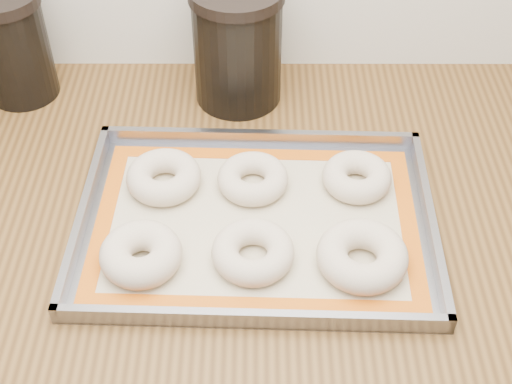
{
  "coord_description": "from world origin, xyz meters",
  "views": [
    {
      "loc": [
        0.22,
        0.99,
        1.58
      ],
      "look_at": [
        0.22,
        1.63,
        0.96
      ],
      "focal_mm": 50.0,
      "sensor_mm": 36.0,
      "label": 1
    }
  ],
  "objects_px": {
    "bagel_front_left": "(141,254)",
    "bagel_front_mid": "(253,252)",
    "bagel_back_left": "(164,177)",
    "canister_mid": "(13,45)",
    "canister_right": "(237,44)",
    "bagel_front_right": "(362,256)",
    "baking_tray": "(256,221)",
    "bagel_back_mid": "(253,179)",
    "bagel_back_right": "(357,177)"
  },
  "relations": [
    {
      "from": "bagel_front_left",
      "to": "bagel_front_mid",
      "type": "height_order",
      "value": "bagel_front_left"
    },
    {
      "from": "bagel_front_mid",
      "to": "bagel_back_left",
      "type": "xyz_separation_m",
      "value": [
        -0.12,
        0.13,
        0.0
      ]
    },
    {
      "from": "canister_mid",
      "to": "canister_right",
      "type": "distance_m",
      "value": 0.34
    },
    {
      "from": "bagel_front_right",
      "to": "bagel_back_left",
      "type": "height_order",
      "value": "bagel_front_right"
    },
    {
      "from": "bagel_front_left",
      "to": "canister_mid",
      "type": "xyz_separation_m",
      "value": [
        -0.23,
        0.36,
        0.06
      ]
    },
    {
      "from": "baking_tray",
      "to": "bagel_front_left",
      "type": "xyz_separation_m",
      "value": [
        -0.14,
        -0.07,
        0.02
      ]
    },
    {
      "from": "bagel_front_right",
      "to": "bagel_back_mid",
      "type": "bearing_deg",
      "value": 133.58
    },
    {
      "from": "bagel_front_left",
      "to": "bagel_back_right",
      "type": "bearing_deg",
      "value": 27.0
    },
    {
      "from": "bagel_back_mid",
      "to": "bagel_front_left",
      "type": "bearing_deg",
      "value": -134.38
    },
    {
      "from": "bagel_front_mid",
      "to": "canister_right",
      "type": "bearing_deg",
      "value": 94.08
    },
    {
      "from": "bagel_back_right",
      "to": "bagel_back_mid",
      "type": "bearing_deg",
      "value": -178.88
    },
    {
      "from": "bagel_back_mid",
      "to": "bagel_front_mid",
      "type": "bearing_deg",
      "value": -89.6
    },
    {
      "from": "bagel_back_left",
      "to": "bagel_back_right",
      "type": "xyz_separation_m",
      "value": [
        0.26,
        0.0,
        -0.0
      ]
    },
    {
      "from": "bagel_back_right",
      "to": "canister_mid",
      "type": "xyz_separation_m",
      "value": [
        -0.51,
        0.22,
        0.07
      ]
    },
    {
      "from": "bagel_back_mid",
      "to": "baking_tray",
      "type": "bearing_deg",
      "value": -86.13
    },
    {
      "from": "baking_tray",
      "to": "bagel_back_left",
      "type": "height_order",
      "value": "bagel_back_left"
    },
    {
      "from": "bagel_front_right",
      "to": "bagel_back_left",
      "type": "distance_m",
      "value": 0.29
    },
    {
      "from": "bagel_back_right",
      "to": "canister_mid",
      "type": "bearing_deg",
      "value": 156.4
    },
    {
      "from": "bagel_front_mid",
      "to": "bagel_front_right",
      "type": "distance_m",
      "value": 0.13
    },
    {
      "from": "bagel_front_mid",
      "to": "canister_right",
      "type": "relative_size",
      "value": 0.54
    },
    {
      "from": "baking_tray",
      "to": "canister_mid",
      "type": "height_order",
      "value": "canister_mid"
    },
    {
      "from": "baking_tray",
      "to": "bagel_back_right",
      "type": "height_order",
      "value": "bagel_back_right"
    },
    {
      "from": "bagel_front_mid",
      "to": "bagel_back_right",
      "type": "xyz_separation_m",
      "value": [
        0.14,
        0.14,
        0.0
      ]
    },
    {
      "from": "canister_right",
      "to": "bagel_front_left",
      "type": "bearing_deg",
      "value": -107.5
    },
    {
      "from": "bagel_back_mid",
      "to": "canister_mid",
      "type": "relative_size",
      "value": 0.56
    },
    {
      "from": "bagel_back_left",
      "to": "bagel_back_mid",
      "type": "relative_size",
      "value": 1.05
    },
    {
      "from": "bagel_back_left",
      "to": "baking_tray",
      "type": "bearing_deg",
      "value": -28.48
    },
    {
      "from": "bagel_front_left",
      "to": "bagel_front_mid",
      "type": "relative_size",
      "value": 0.99
    },
    {
      "from": "bagel_front_mid",
      "to": "bagel_back_left",
      "type": "bearing_deg",
      "value": 132.34
    },
    {
      "from": "baking_tray",
      "to": "bagel_back_left",
      "type": "relative_size",
      "value": 4.61
    },
    {
      "from": "canister_mid",
      "to": "canister_right",
      "type": "bearing_deg",
      "value": -1.47
    },
    {
      "from": "bagel_front_left",
      "to": "bagel_back_right",
      "type": "height_order",
      "value": "bagel_front_left"
    },
    {
      "from": "bagel_front_right",
      "to": "bagel_back_right",
      "type": "height_order",
      "value": "bagel_front_right"
    },
    {
      "from": "bagel_back_right",
      "to": "bagel_front_mid",
      "type": "bearing_deg",
      "value": -136.17
    },
    {
      "from": "bagel_front_left",
      "to": "bagel_front_right",
      "type": "height_order",
      "value": "same"
    },
    {
      "from": "bagel_back_right",
      "to": "bagel_back_left",
      "type": "bearing_deg",
      "value": -179.73
    },
    {
      "from": "bagel_front_left",
      "to": "bagel_back_mid",
      "type": "relative_size",
      "value": 1.05
    },
    {
      "from": "bagel_front_mid",
      "to": "canister_mid",
      "type": "bearing_deg",
      "value": 135.77
    },
    {
      "from": "baking_tray",
      "to": "bagel_back_mid",
      "type": "relative_size",
      "value": 4.86
    },
    {
      "from": "bagel_front_left",
      "to": "bagel_back_left",
      "type": "height_order",
      "value": "bagel_front_left"
    },
    {
      "from": "bagel_front_mid",
      "to": "bagel_front_right",
      "type": "relative_size",
      "value": 0.91
    },
    {
      "from": "bagel_front_left",
      "to": "bagel_back_left",
      "type": "bearing_deg",
      "value": 84.12
    },
    {
      "from": "bagel_front_right",
      "to": "canister_right",
      "type": "distance_m",
      "value": 0.4
    },
    {
      "from": "canister_mid",
      "to": "canister_right",
      "type": "height_order",
      "value": "canister_right"
    },
    {
      "from": "bagel_front_left",
      "to": "canister_mid",
      "type": "relative_size",
      "value": 0.58
    },
    {
      "from": "bagel_back_left",
      "to": "bagel_back_mid",
      "type": "xyz_separation_m",
      "value": [
        0.12,
        -0.0,
        -0.0
      ]
    },
    {
      "from": "bagel_back_left",
      "to": "bagel_back_right",
      "type": "bearing_deg",
      "value": 0.27
    },
    {
      "from": "canister_right",
      "to": "bagel_front_right",
      "type": "bearing_deg",
      "value": -66.13
    },
    {
      "from": "bagel_back_left",
      "to": "canister_mid",
      "type": "xyz_separation_m",
      "value": [
        -0.24,
        0.22,
        0.07
      ]
    },
    {
      "from": "canister_mid",
      "to": "bagel_front_left",
      "type": "bearing_deg",
      "value": -57.62
    }
  ]
}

